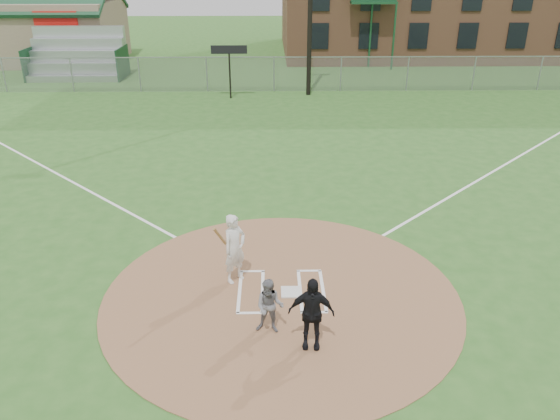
{
  "coord_description": "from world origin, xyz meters",
  "views": [
    {
      "loc": [
        -0.23,
        -10.91,
        7.25
      ],
      "look_at": [
        0.0,
        2.0,
        1.3
      ],
      "focal_mm": 35.0,
      "sensor_mm": 36.0,
      "label": 1
    }
  ],
  "objects_px": {
    "catcher": "(270,306)",
    "batter_at_plate": "(235,248)",
    "home_plate": "(291,292)",
    "umpire": "(311,313)"
  },
  "relations": [
    {
      "from": "catcher",
      "to": "batter_at_plate",
      "type": "relative_size",
      "value": 0.7
    },
    {
      "from": "catcher",
      "to": "batter_at_plate",
      "type": "xyz_separation_m",
      "value": [
        -0.85,
        2.05,
        0.26
      ]
    },
    {
      "from": "batter_at_plate",
      "to": "home_plate",
      "type": "bearing_deg",
      "value": -23.62
    },
    {
      "from": "catcher",
      "to": "batter_at_plate",
      "type": "bearing_deg",
      "value": 122.19
    },
    {
      "from": "catcher",
      "to": "batter_at_plate",
      "type": "distance_m",
      "value": 2.24
    },
    {
      "from": "umpire",
      "to": "catcher",
      "type": "bearing_deg",
      "value": 154.43
    },
    {
      "from": "home_plate",
      "to": "batter_at_plate",
      "type": "distance_m",
      "value": 1.71
    },
    {
      "from": "home_plate",
      "to": "umpire",
      "type": "relative_size",
      "value": 0.3
    },
    {
      "from": "home_plate",
      "to": "catcher",
      "type": "distance_m",
      "value": 1.66
    },
    {
      "from": "home_plate",
      "to": "catcher",
      "type": "xyz_separation_m",
      "value": [
        -0.51,
        -1.46,
        0.61
      ]
    }
  ]
}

